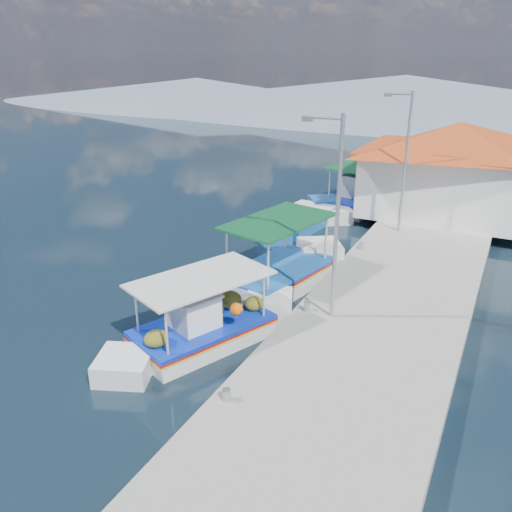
% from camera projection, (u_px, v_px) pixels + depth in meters
% --- Properties ---
extents(ground, '(160.00, 160.00, 0.00)m').
position_uv_depth(ground, '(169.00, 326.00, 16.35)').
color(ground, black).
rests_on(ground, ground).
extents(quay, '(5.00, 44.00, 0.50)m').
position_uv_depth(quay, '(402.00, 283.00, 18.75)').
color(quay, gray).
rests_on(quay, ground).
extents(bollards, '(0.20, 17.20, 0.30)m').
position_uv_depth(bollards, '(340.00, 270.00, 18.86)').
color(bollards, '#A5A8AD').
rests_on(bollards, quay).
extents(main_caique, '(3.82, 6.54, 2.34)m').
position_uv_depth(main_caique, '(204.00, 329.00, 15.27)').
color(main_caique, white).
rests_on(main_caique, ground).
extents(caique_green_canopy, '(3.31, 7.47, 2.86)m').
position_uv_depth(caique_green_canopy, '(278.00, 276.00, 18.89)').
color(caique_green_canopy, white).
rests_on(caique_green_canopy, ground).
extents(caique_blue_hull, '(2.54, 6.76, 1.21)m').
position_uv_depth(caique_blue_hull, '(301.00, 220.00, 25.33)').
color(caique_blue_hull, '#1C58A8').
rests_on(caique_blue_hull, ground).
extents(caique_far, '(3.15, 7.66, 2.72)m').
position_uv_depth(caique_far, '(359.00, 200.00, 28.17)').
color(caique_far, white).
rests_on(caique_far, ground).
extents(harbor_building, '(10.49, 10.49, 4.40)m').
position_uv_depth(harbor_building, '(455.00, 167.00, 25.15)').
color(harbor_building, white).
rests_on(harbor_building, quay).
extents(lamp_post_near, '(1.21, 0.14, 6.00)m').
position_uv_depth(lamp_post_near, '(335.00, 210.00, 14.69)').
color(lamp_post_near, '#A5A8AD').
rests_on(lamp_post_near, quay).
extents(lamp_post_far, '(1.21, 0.14, 6.00)m').
position_uv_depth(lamp_post_far, '(404.00, 156.00, 22.15)').
color(lamp_post_far, '#A5A8AD').
rests_on(lamp_post_far, quay).
extents(mountain_ridge, '(171.40, 96.00, 5.50)m').
position_uv_depth(mountain_ridge, '(506.00, 106.00, 59.27)').
color(mountain_ridge, slate).
rests_on(mountain_ridge, ground).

